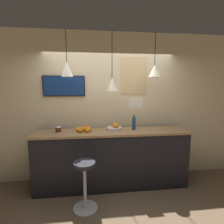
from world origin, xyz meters
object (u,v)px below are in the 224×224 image
mounted_tv (64,86)px  bar_stool (85,179)px  fruit_bowl (114,128)px  spread_jar (58,129)px  juice_bottle (134,123)px

mounted_tv → bar_stool: bearing=-67.4°
fruit_bowl → spread_jar: bearing=179.8°
fruit_bowl → juice_bottle: juice_bottle is taller
juice_bottle → mounted_tv: (-1.29, 0.29, 0.69)m
juice_bottle → mounted_tv: 1.49m
bar_stool → juice_bottle: juice_bottle is taller
bar_stool → juice_bottle: bearing=35.5°
bar_stool → mounted_tv: bearing=112.6°
spread_jar → mounted_tv: 0.82m
mounted_tv → juice_bottle: bearing=-12.6°
bar_stool → fruit_bowl: (0.53, 0.64, 0.61)m
bar_stool → spread_jar: (-0.47, 0.64, 0.61)m
bar_stool → mounted_tv: (-0.39, 0.93, 1.38)m
juice_bottle → bar_stool: bearing=-144.5°
bar_stool → spread_jar: 1.01m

